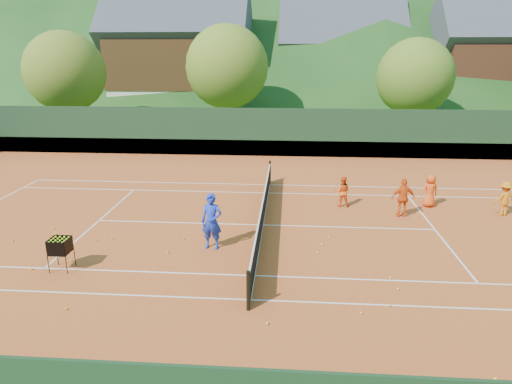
# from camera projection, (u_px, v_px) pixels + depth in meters

# --- Properties ---
(ground) EXTENTS (400.00, 400.00, 0.00)m
(ground) POSITION_uv_depth(u_px,v_px,m) (263.00, 225.00, 17.33)
(ground) COLOR #2F4E18
(ground) RESTS_ON ground
(clay_court) EXTENTS (40.00, 24.00, 0.02)m
(clay_court) POSITION_uv_depth(u_px,v_px,m) (263.00, 225.00, 17.33)
(clay_court) COLOR #B44A1D
(clay_court) RESTS_ON ground
(coach) EXTENTS (0.74, 0.54, 1.90)m
(coach) POSITION_uv_depth(u_px,v_px,m) (212.00, 221.00, 15.03)
(coach) COLOR #1C34B8
(coach) RESTS_ON clay_court
(student_a) EXTENTS (0.66, 0.53, 1.31)m
(student_a) POSITION_uv_depth(u_px,v_px,m) (342.00, 191.00, 19.26)
(student_a) COLOR #F65B15
(student_a) RESTS_ON clay_court
(student_b) EXTENTS (0.95, 0.45, 1.57)m
(student_b) POSITION_uv_depth(u_px,v_px,m) (403.00, 198.00, 18.00)
(student_b) COLOR #F05915
(student_b) RESTS_ON clay_court
(student_c) EXTENTS (0.77, 0.60, 1.41)m
(student_c) POSITION_uv_depth(u_px,v_px,m) (430.00, 191.00, 19.19)
(student_c) COLOR #F35115
(student_c) RESTS_ON clay_court
(student_d) EXTENTS (1.00, 0.71, 1.41)m
(student_d) POSITION_uv_depth(u_px,v_px,m) (504.00, 199.00, 18.15)
(student_d) COLOR orange
(student_d) RESTS_ON clay_court
(tennis_ball_1) EXTENTS (0.07, 0.07, 0.07)m
(tennis_ball_1) POSITION_uv_depth(u_px,v_px,m) (112.00, 238.00, 16.01)
(tennis_ball_1) COLOR yellow
(tennis_ball_1) RESTS_ON clay_court
(tennis_ball_2) EXTENTS (0.07, 0.07, 0.07)m
(tennis_ball_2) POSITION_uv_depth(u_px,v_px,m) (329.00, 238.00, 16.07)
(tennis_ball_2) COLOR yellow
(tennis_ball_2) RESTS_ON clay_court
(tennis_ball_3) EXTENTS (0.07, 0.07, 0.07)m
(tennis_ball_3) POSITION_uv_depth(u_px,v_px,m) (318.00, 252.00, 14.88)
(tennis_ball_3) COLOR yellow
(tennis_ball_3) RESTS_ON clay_court
(tennis_ball_4) EXTENTS (0.07, 0.07, 0.07)m
(tennis_ball_4) POSITION_uv_depth(u_px,v_px,m) (97.00, 240.00, 15.84)
(tennis_ball_4) COLOR yellow
(tennis_ball_4) RESTS_ON clay_court
(tennis_ball_5) EXTENTS (0.07, 0.07, 0.07)m
(tennis_ball_5) POSITION_uv_depth(u_px,v_px,m) (320.00, 377.00, 9.19)
(tennis_ball_5) COLOR yellow
(tennis_ball_5) RESTS_ON clay_court
(tennis_ball_6) EXTENTS (0.07, 0.07, 0.07)m
(tennis_ball_6) POSITION_uv_depth(u_px,v_px,m) (13.00, 240.00, 15.82)
(tennis_ball_6) COLOR yellow
(tennis_ball_6) RESTS_ON clay_court
(tennis_ball_8) EXTENTS (0.07, 0.07, 0.07)m
(tennis_ball_8) POSITION_uv_depth(u_px,v_px,m) (267.00, 323.00, 11.00)
(tennis_ball_8) COLOR yellow
(tennis_ball_8) RESTS_ON clay_court
(tennis_ball_9) EXTENTS (0.07, 0.07, 0.07)m
(tennis_ball_9) POSITION_uv_depth(u_px,v_px,m) (55.00, 234.00, 16.39)
(tennis_ball_9) COLOR yellow
(tennis_ball_9) RESTS_ON clay_court
(tennis_ball_10) EXTENTS (0.07, 0.07, 0.07)m
(tennis_ball_10) POSITION_uv_depth(u_px,v_px,m) (31.00, 269.00, 13.75)
(tennis_ball_10) COLOR yellow
(tennis_ball_10) RESTS_ON clay_court
(tennis_ball_11) EXTENTS (0.07, 0.07, 0.07)m
(tennis_ball_11) POSITION_uv_depth(u_px,v_px,m) (390.00, 278.00, 13.21)
(tennis_ball_11) COLOR yellow
(tennis_ball_11) RESTS_ON clay_court
(tennis_ball_12) EXTENTS (0.07, 0.07, 0.07)m
(tennis_ball_12) POSITION_uv_depth(u_px,v_px,m) (168.00, 252.00, 14.91)
(tennis_ball_12) COLOR yellow
(tennis_ball_12) RESTS_ON clay_court
(tennis_ball_13) EXTENTS (0.07, 0.07, 0.07)m
(tennis_ball_13) POSITION_uv_depth(u_px,v_px,m) (389.00, 305.00, 11.78)
(tennis_ball_13) COLOR yellow
(tennis_ball_13) RESTS_ON clay_court
(tennis_ball_14) EXTENTS (0.07, 0.07, 0.07)m
(tennis_ball_14) POSITION_uv_depth(u_px,v_px,m) (66.00, 309.00, 11.62)
(tennis_ball_14) COLOR yellow
(tennis_ball_14) RESTS_ON clay_court
(tennis_ball_16) EXTENTS (0.07, 0.07, 0.07)m
(tennis_ball_16) POSITION_uv_depth(u_px,v_px,m) (70.00, 243.00, 15.61)
(tennis_ball_16) COLOR yellow
(tennis_ball_16) RESTS_ON clay_court
(tennis_ball_17) EXTENTS (0.07, 0.07, 0.07)m
(tennis_ball_17) POSITION_uv_depth(u_px,v_px,m) (71.00, 261.00, 14.27)
(tennis_ball_17) COLOR yellow
(tennis_ball_17) RESTS_ON clay_court
(tennis_ball_19) EXTENTS (0.07, 0.07, 0.07)m
(tennis_ball_19) POSITION_uv_depth(u_px,v_px,m) (361.00, 313.00, 11.43)
(tennis_ball_19) COLOR yellow
(tennis_ball_19) RESTS_ON clay_court
(tennis_ball_21) EXTENTS (0.07, 0.07, 0.07)m
(tennis_ball_21) POSITION_uv_depth(u_px,v_px,m) (53.00, 228.00, 16.92)
(tennis_ball_21) COLOR yellow
(tennis_ball_21) RESTS_ON clay_court
(tennis_ball_22) EXTENTS (0.07, 0.07, 0.07)m
(tennis_ball_22) POSITION_uv_depth(u_px,v_px,m) (322.00, 244.00, 15.51)
(tennis_ball_22) COLOR yellow
(tennis_ball_22) RESTS_ON clay_court
(tennis_ball_23) EXTENTS (0.07, 0.07, 0.07)m
(tennis_ball_23) POSITION_uv_depth(u_px,v_px,m) (495.00, 379.00, 9.13)
(tennis_ball_23) COLOR yellow
(tennis_ball_23) RESTS_ON clay_court
(tennis_ball_24) EXTENTS (0.07, 0.07, 0.07)m
(tennis_ball_24) POSITION_uv_depth(u_px,v_px,m) (398.00, 289.00, 12.59)
(tennis_ball_24) COLOR yellow
(tennis_ball_24) RESTS_ON clay_court
(tennis_ball_25) EXTENTS (0.07, 0.07, 0.07)m
(tennis_ball_25) POSITION_uv_depth(u_px,v_px,m) (184.00, 239.00, 15.97)
(tennis_ball_25) COLOR yellow
(tennis_ball_25) RESTS_ON clay_court
(court_lines) EXTENTS (23.83, 11.03, 0.00)m
(court_lines) POSITION_uv_depth(u_px,v_px,m) (263.00, 225.00, 17.33)
(court_lines) COLOR white
(court_lines) RESTS_ON clay_court
(tennis_net) EXTENTS (0.10, 12.07, 1.10)m
(tennis_net) POSITION_uv_depth(u_px,v_px,m) (263.00, 213.00, 17.18)
(tennis_net) COLOR black
(tennis_net) RESTS_ON clay_court
(perimeter_fence) EXTENTS (40.40, 24.24, 3.00)m
(perimeter_fence) POSITION_uv_depth(u_px,v_px,m) (263.00, 194.00, 16.96)
(perimeter_fence) COLOR black
(perimeter_fence) RESTS_ON clay_court
(ball_hopper) EXTENTS (0.57, 0.57, 1.00)m
(ball_hopper) POSITION_uv_depth(u_px,v_px,m) (60.00, 246.00, 13.59)
(ball_hopper) COLOR black
(ball_hopper) RESTS_ON clay_court
(chalet_left) EXTENTS (13.80, 9.93, 12.92)m
(chalet_left) POSITION_uv_depth(u_px,v_px,m) (180.00, 59.00, 44.97)
(chalet_left) COLOR beige
(chalet_left) RESTS_ON ground
(chalet_mid) EXTENTS (12.65, 8.82, 11.45)m
(chalet_mid) POSITION_uv_depth(u_px,v_px,m) (339.00, 65.00, 47.83)
(chalet_mid) COLOR beige
(chalet_mid) RESTS_ON ground
(chalet_right) EXTENTS (11.50, 8.82, 11.91)m
(chalet_right) POSITION_uv_depth(u_px,v_px,m) (494.00, 63.00, 42.95)
(chalet_right) COLOR beige
(chalet_right) RESTS_ON ground
(tree_a) EXTENTS (6.00, 6.00, 7.88)m
(tree_a) POSITION_uv_depth(u_px,v_px,m) (65.00, 72.00, 34.19)
(tree_a) COLOR #3F2819
(tree_a) RESTS_ON ground
(tree_b) EXTENTS (6.40, 6.40, 8.40)m
(tree_b) POSITION_uv_depth(u_px,v_px,m) (227.00, 67.00, 35.14)
(tree_b) COLOR #3F2819
(tree_b) RESTS_ON ground
(tree_c) EXTENTS (5.60, 5.60, 7.35)m
(tree_c) POSITION_uv_depth(u_px,v_px,m) (415.00, 77.00, 33.39)
(tree_c) COLOR #402A19
(tree_c) RESTS_ON ground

